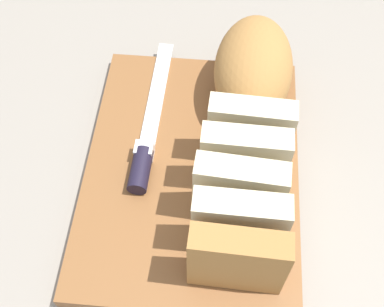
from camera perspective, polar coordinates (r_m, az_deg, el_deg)
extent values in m
plane|color=gray|center=(0.62, 0.00, -2.45)|extent=(3.00, 3.00, 0.00)
cube|color=brown|center=(0.61, 0.00, -1.99)|extent=(0.37, 0.28, 0.02)
ellipsoid|color=#A8753D|center=(0.64, 7.37, 10.12)|extent=(0.18, 0.12, 0.10)
cube|color=beige|center=(0.57, 6.90, 2.71)|extent=(0.04, 0.10, 0.10)
cube|color=beige|center=(0.55, 6.23, -0.66)|extent=(0.04, 0.10, 0.10)
cube|color=beige|center=(0.53, 5.66, -4.32)|extent=(0.04, 0.10, 0.10)
cube|color=beige|center=(0.51, 5.65, -8.32)|extent=(0.04, 0.10, 0.10)
cube|color=#A8753D|center=(0.50, 5.45, -12.57)|extent=(0.04, 0.10, 0.10)
cube|color=silver|center=(0.66, -4.28, 6.95)|extent=(0.20, 0.03, 0.00)
cylinder|color=black|center=(0.59, -6.21, -1.99)|extent=(0.06, 0.03, 0.02)
cube|color=silver|center=(0.60, -5.75, 0.27)|extent=(0.02, 0.02, 0.02)
sphere|color=#996633|center=(0.60, 6.32, -1.34)|extent=(0.01, 0.01, 0.01)
sphere|color=#996633|center=(0.62, 6.13, 1.26)|extent=(0.00, 0.00, 0.00)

